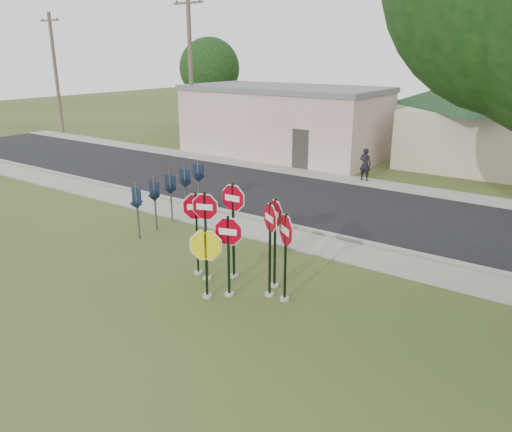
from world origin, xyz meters
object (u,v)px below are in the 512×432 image
Objects in this scene: stop_sign_yellow at (206,255)px; stop_sign_center at (228,246)px; pedestrian at (365,164)px; utility_pole_near at (191,72)px; stop_sign_left at (206,224)px.

stop_sign_center is at bearing 45.27° from stop_sign_yellow.
stop_sign_center is 0.62m from stop_sign_yellow.
stop_sign_yellow reaches higher than pedestrian.
stop_sign_yellow is (-0.41, -0.42, -0.21)m from stop_sign_center.
pedestrian is at bearing 97.09° from stop_sign_yellow.
stop_sign_left is at bearing -46.66° from utility_pole_near.
utility_pole_near is at bearing 134.87° from stop_sign_center.
utility_pole_near is 12.69m from pedestrian.
stop_sign_center reaches higher than stop_sign_yellow.
stop_sign_center is 1.14× the size of stop_sign_yellow.
stop_sign_yellow is at bearing -134.73° from stop_sign_center.
utility_pole_near is (-13.03, 13.80, 3.31)m from stop_sign_left.
stop_sign_left is at bearing 159.96° from stop_sign_center.
stop_sign_center reaches higher than pedestrian.
stop_sign_center is 0.24× the size of utility_pole_near.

